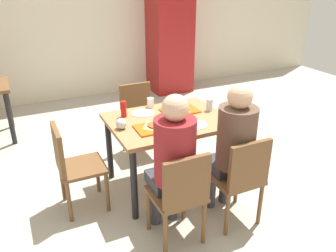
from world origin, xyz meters
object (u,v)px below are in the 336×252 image
Objects in this scene: tray_red_far at (180,111)px; chair_near_left at (181,193)px; soda_can at (209,105)px; pizza_slice_a at (153,126)px; main_table at (168,128)px; paper_plate_near_edge at (195,125)px; pizza_slice_b at (178,109)px; chair_far_side at (139,114)px; chair_near_right at (241,176)px; plastic_cup_b at (189,128)px; paper_plate_center at (143,113)px; plastic_cup_a at (150,103)px; foil_bundle at (121,124)px; condiment_bottle at (124,109)px; tray_red_near at (156,128)px; person_in_brown_jacket at (233,142)px; drink_fridge at (170,38)px; person_in_red at (173,156)px; chair_left_end at (72,163)px.

chair_near_left is at bearing -116.68° from tray_red_far.
pizza_slice_a is at bearing -167.34° from soda_can.
paper_plate_near_edge is (0.17, -0.24, 0.10)m from main_table.
main_table is 4.25× the size of pizza_slice_b.
main_table is 0.83m from chair_far_side.
plastic_cup_b is at bearing 119.29° from chair_near_right.
plastic_cup_a is (0.14, 0.13, 0.05)m from paper_plate_center.
condiment_bottle is at bearing 66.68° from foil_bundle.
tray_red_near is 1.00× the size of tray_red_far.
tray_red_near is at bearing 166.62° from paper_plate_near_edge.
person_in_brown_jacket reaches higher than pizza_slice_b.
condiment_bottle is (-0.20, 0.00, 0.08)m from paper_plate_center.
tray_red_far is at bearing -16.56° from paper_plate_center.
paper_plate_near_edge reaches higher than main_table.
drink_fridge reaches higher than soda_can.
chair_near_right is (0.28, -0.82, -0.15)m from main_table.
paper_plate_center is at bearing 113.00° from chair_near_right.
pizza_slice_a reaches higher than paper_plate_near_edge.
paper_plate_center is 0.12× the size of drink_fridge.
person_in_brown_jacket is at bearing -83.17° from pizza_slice_b.
person_in_red is 1.03m from soda_can.
chair_left_end is 3.79× the size of paper_plate_near_edge.
chair_far_side is at bearing 99.72° from chair_near_right.
main_table is at bearing 0.00° from chair_left_end.
pizza_slice_a is (-0.01, 0.02, 0.02)m from tray_red_near.
tray_red_near is 1.78× the size of pizza_slice_a.
tray_red_near is 0.37m from paper_plate_near_edge.
paper_plate_center is (0.11, 0.92, 0.01)m from person_in_red.
plastic_cup_a is (-0.31, 1.05, 0.05)m from person_in_brown_jacket.
paper_plate_center is 1.38× the size of condiment_bottle.
plastic_cup_a is 0.59m from foil_bundle.
chair_left_end is 3.16× the size of pizza_slice_b.
foil_bundle is (-0.20, 0.80, 0.30)m from chair_near_left.
person_in_red is 12.44× the size of plastic_cup_b.
main_table is at bearing -85.65° from plastic_cup_a.
person_in_red is 0.92m from condiment_bottle.
condiment_bottle reaches higher than soda_can.
soda_can is at bearing 76.85° from chair_near_right.
plastic_cup_b is (0.06, -0.74, 0.00)m from plastic_cup_a.
tray_red_far is 2.95× the size of soda_can.
pizza_slice_b is 0.32m from soda_can.
plastic_cup_b is (0.31, 0.45, 0.30)m from chair_near_left.
paper_plate_near_edge is (0.36, -0.09, -0.00)m from tray_red_near.
person_in_brown_jacket is at bearing -79.39° from chair_far_side.
drink_fridge is at bearing 64.75° from person_in_red.
plastic_cup_b reaches higher than tray_red_far.
chair_far_side is 0.54m from plastic_cup_a.
tray_red_near is at bearing -94.11° from paper_plate_center.
plastic_cup_b and foil_bundle have the same top height.
chair_near_left and chair_left_end have the same top height.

